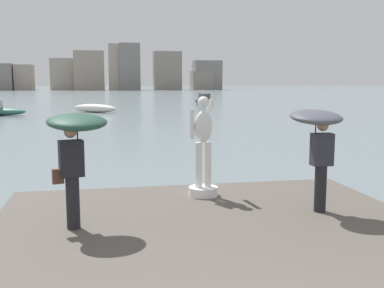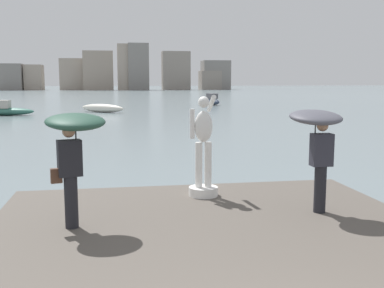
% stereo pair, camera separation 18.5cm
% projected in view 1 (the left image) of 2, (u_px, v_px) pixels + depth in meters
% --- Properties ---
extents(ground_plane, '(400.00, 400.00, 0.00)m').
position_uv_depth(ground_plane, '(124.00, 111.00, 42.27)').
color(ground_plane, slate).
extents(statue_white_figure, '(0.62, 0.87, 2.15)m').
position_uv_depth(statue_white_figure, '(203.00, 155.00, 9.64)').
color(statue_white_figure, white).
rests_on(statue_white_figure, pier).
extents(onlooker_left, '(1.20, 1.21, 1.95)m').
position_uv_depth(onlooker_left, '(75.00, 139.00, 7.45)').
color(onlooker_left, black).
rests_on(onlooker_left, pier).
extents(onlooker_right, '(0.96, 0.98, 1.95)m').
position_uv_depth(onlooker_right, '(318.00, 133.00, 8.39)').
color(onlooker_right, black).
rests_on(onlooker_right, pier).
extents(boat_far, '(2.01, 3.98, 1.34)m').
position_uv_depth(boat_far, '(203.00, 101.00, 53.14)').
color(boat_far, '#2D384C').
rests_on(boat_far, ground).
extents(boat_leftward, '(4.26, 3.80, 0.75)m').
position_uv_depth(boat_leftward, '(95.00, 108.00, 40.80)').
color(boat_leftward, silver).
rests_on(boat_leftward, ground).
extents(distant_skyline, '(69.02, 11.80, 13.64)m').
position_uv_depth(distant_skyline, '(120.00, 72.00, 137.16)').
color(distant_skyline, gray).
rests_on(distant_skyline, ground).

